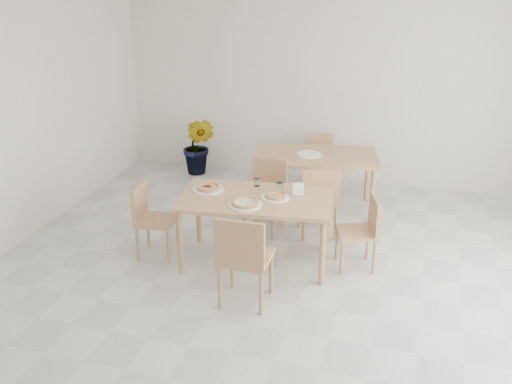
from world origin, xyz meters
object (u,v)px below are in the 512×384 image
(chair_east, at_px, (364,227))
(pizza_margherita, at_px, (275,195))
(main_table, at_px, (256,204))
(plate_mushroom, at_px, (245,205))
(chair_back_s, at_px, (319,197))
(tumbler_b, at_px, (257,182))
(second_table, at_px, (316,161))
(pizza_mushroom, at_px, (245,203))
(tumbler_a, at_px, (279,187))
(plate_empty, at_px, (309,154))
(chair_south, at_px, (243,255))
(chair_west, at_px, (150,215))
(plate_margherita, at_px, (275,197))
(chair_back_n, at_px, (319,158))
(potted_plant, at_px, (199,146))
(napkin_holder, at_px, (298,190))
(pizza_pepperoni, at_px, (208,187))
(chair_north, at_px, (266,190))

(chair_east, xyz_separation_m, pizza_margherita, (-0.91, -0.17, 0.32))
(main_table, height_order, plate_mushroom, plate_mushroom)
(plate_mushroom, distance_m, chair_back_s, 1.19)
(tumbler_b, bearing_deg, second_table, 71.54)
(pizza_mushroom, bearing_deg, tumbler_b, 93.84)
(second_table, bearing_deg, tumbler_a, -106.94)
(plate_mushroom, relative_size, plate_empty, 1.12)
(chair_south, height_order, chair_back_s, chair_south)
(chair_west, height_order, tumbler_a, tumbler_a)
(tumbler_b, bearing_deg, pizza_mushroom, -86.16)
(main_table, xyz_separation_m, plate_margherita, (0.20, 0.04, 0.09))
(pizza_mushroom, distance_m, chair_back_n, 2.60)
(chair_west, relative_size, plate_empty, 2.64)
(potted_plant, bearing_deg, second_table, -23.58)
(napkin_holder, bearing_deg, plate_margherita, -163.09)
(pizza_mushroom, bearing_deg, main_table, 78.58)
(pizza_margherita, relative_size, chair_back_s, 0.26)
(plate_margherita, bearing_deg, chair_south, -94.09)
(pizza_pepperoni, xyz_separation_m, second_table, (0.88, 1.52, -0.11))
(pizza_mushroom, xyz_separation_m, tumbler_b, (-0.04, 0.56, 0.01))
(pizza_margherita, height_order, pizza_pepperoni, same)
(chair_back_n, bearing_deg, plate_mushroom, -110.14)
(chair_east, xyz_separation_m, pizza_mushroom, (-1.16, -0.45, 0.32))
(plate_mushroom, relative_size, pizza_mushroom, 0.93)
(chair_south, bearing_deg, tumbler_b, -80.92)
(second_table, relative_size, chair_back_s, 1.89)
(plate_mushroom, xyz_separation_m, pizza_mushroom, (0.00, -0.00, 0.02))
(chair_east, height_order, pizza_mushroom, pizza_mushroom)
(chair_west, height_order, pizza_mushroom, chair_west)
(napkin_holder, xyz_separation_m, plate_empty, (-0.17, 1.36, -0.06))
(chair_east, bearing_deg, pizza_pepperoni, -102.19)
(pizza_margherita, relative_size, pizza_mushroom, 0.62)
(chair_west, bearing_deg, plate_margherita, -88.32)
(plate_empty, bearing_deg, chair_north, -117.92)
(plate_mushroom, height_order, tumbler_b, tumbler_b)
(plate_margherita, height_order, second_table, plate_margherita)
(chair_back_n, bearing_deg, chair_west, -133.03)
(tumbler_a, height_order, chair_back_n, tumbler_a)
(chair_south, relative_size, second_table, 0.56)
(pizza_pepperoni, bearing_deg, potted_plant, 113.94)
(tumbler_a, xyz_separation_m, napkin_holder, (0.22, -0.06, 0.02))
(chair_south, relative_size, tumbler_a, 9.22)
(tumbler_a, relative_size, chair_back_n, 0.13)
(chair_east, distance_m, tumbler_a, 0.98)
(chair_west, height_order, tumbler_b, tumbler_b)
(chair_back_s, bearing_deg, chair_east, 115.27)
(chair_north, xyz_separation_m, second_table, (0.45, 0.73, 0.17))
(second_table, bearing_deg, potted_plant, 145.34)
(tumbler_a, bearing_deg, tumbler_b, 160.99)
(tumbler_b, height_order, plate_empty, tumbler_b)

